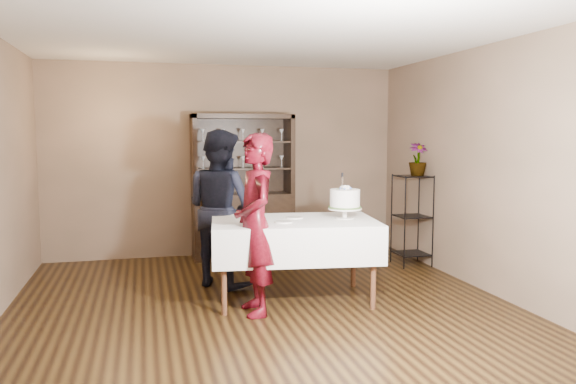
{
  "coord_description": "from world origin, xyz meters",
  "views": [
    {
      "loc": [
        -1.14,
        -5.49,
        1.75
      ],
      "look_at": [
        0.3,
        0.1,
        1.14
      ],
      "focal_mm": 35.0,
      "sensor_mm": 36.0,
      "label": 1
    }
  ],
  "objects_px": {
    "cake": "(345,200)",
    "cake_table": "(294,239)",
    "man": "(220,208)",
    "potted_plant": "(418,159)",
    "plant_etagere": "(412,216)",
    "woman": "(255,224)",
    "china_hutch": "(243,210)"
  },
  "relations": [
    {
      "from": "cake",
      "to": "cake_table",
      "type": "bearing_deg",
      "value": 175.17
    },
    {
      "from": "man",
      "to": "potted_plant",
      "type": "xyz_separation_m",
      "value": [
        2.62,
        0.3,
        0.51
      ]
    },
    {
      "from": "plant_etagere",
      "to": "cake",
      "type": "xyz_separation_m",
      "value": [
        -1.38,
        -1.18,
        0.39
      ]
    },
    {
      "from": "potted_plant",
      "to": "cake_table",
      "type": "bearing_deg",
      "value": -150.89
    },
    {
      "from": "potted_plant",
      "to": "woman",
      "type": "bearing_deg",
      "value": -149.84
    },
    {
      "from": "plant_etagere",
      "to": "man",
      "type": "height_order",
      "value": "man"
    },
    {
      "from": "woman",
      "to": "cake",
      "type": "height_order",
      "value": "woman"
    },
    {
      "from": "plant_etagere",
      "to": "woman",
      "type": "height_order",
      "value": "woman"
    },
    {
      "from": "woman",
      "to": "cake_table",
      "type": "bearing_deg",
      "value": 120.61
    },
    {
      "from": "china_hutch",
      "to": "cake",
      "type": "distance_m",
      "value": 2.37
    },
    {
      "from": "china_hutch",
      "to": "plant_etagere",
      "type": "xyz_separation_m",
      "value": [
        2.08,
        -1.05,
        -0.01
      ]
    },
    {
      "from": "potted_plant",
      "to": "china_hutch",
      "type": "bearing_deg",
      "value": 152.6
    },
    {
      "from": "cake",
      "to": "potted_plant",
      "type": "relative_size",
      "value": 1.13
    },
    {
      "from": "china_hutch",
      "to": "woman",
      "type": "bearing_deg",
      "value": -97.11
    },
    {
      "from": "woman",
      "to": "potted_plant",
      "type": "xyz_separation_m",
      "value": [
        2.43,
        1.41,
        0.53
      ]
    },
    {
      "from": "cake_table",
      "to": "woman",
      "type": "bearing_deg",
      "value": -145.75
    },
    {
      "from": "cake_table",
      "to": "potted_plant",
      "type": "xyz_separation_m",
      "value": [
        1.96,
        1.09,
        0.75
      ]
    },
    {
      "from": "plant_etagere",
      "to": "woman",
      "type": "relative_size",
      "value": 0.69
    },
    {
      "from": "plant_etagere",
      "to": "cake",
      "type": "bearing_deg",
      "value": -139.42
    },
    {
      "from": "plant_etagere",
      "to": "cake_table",
      "type": "relative_size",
      "value": 0.66
    },
    {
      "from": "plant_etagere",
      "to": "cake_table",
      "type": "distance_m",
      "value": 2.23
    },
    {
      "from": "woman",
      "to": "man",
      "type": "xyz_separation_m",
      "value": [
        -0.19,
        1.11,
        0.02
      ]
    },
    {
      "from": "woman",
      "to": "man",
      "type": "relative_size",
      "value": 0.98
    },
    {
      "from": "woman",
      "to": "china_hutch",
      "type": "bearing_deg",
      "value": 169.25
    },
    {
      "from": "plant_etagere",
      "to": "china_hutch",
      "type": "bearing_deg",
      "value": 153.17
    },
    {
      "from": "cake_table",
      "to": "man",
      "type": "bearing_deg",
      "value": 130.1
    },
    {
      "from": "woman",
      "to": "plant_etagere",
      "type": "bearing_deg",
      "value": 117.75
    },
    {
      "from": "china_hutch",
      "to": "woman",
      "type": "distance_m",
      "value": 2.54
    },
    {
      "from": "potted_plant",
      "to": "man",
      "type": "bearing_deg",
      "value": -173.43
    },
    {
      "from": "cake",
      "to": "plant_etagere",
      "type": "bearing_deg",
      "value": 40.58
    },
    {
      "from": "plant_etagere",
      "to": "woman",
      "type": "xyz_separation_m",
      "value": [
        -2.39,
        -1.46,
        0.22
      ]
    },
    {
      "from": "china_hutch",
      "to": "plant_etagere",
      "type": "relative_size",
      "value": 1.67
    }
  ]
}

